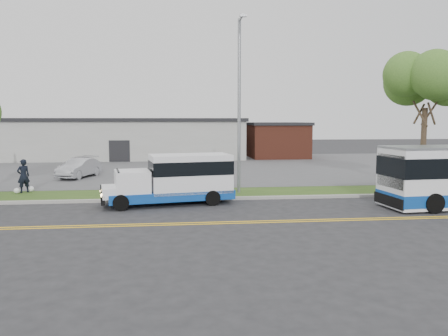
{
  "coord_description": "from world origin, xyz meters",
  "views": [
    {
      "loc": [
        -0.46,
        -21.25,
        4.15
      ],
      "look_at": [
        2.05,
        1.8,
        1.6
      ],
      "focal_mm": 35.0,
      "sensor_mm": 36.0,
      "label": 1
    }
  ],
  "objects": [
    {
      "name": "shuttle_bus",
      "position": [
        -0.42,
        0.32,
        1.31
      ],
      "size": [
        6.63,
        3.15,
        2.45
      ],
      "rotation": [
        0.0,
        0.0,
        0.18
      ],
      "color": "#0E419A",
      "rests_on": "ground"
    },
    {
      "name": "ground",
      "position": [
        0.0,
        0.0,
        0.0
      ],
      "size": [
        140.0,
        140.0,
        0.0
      ],
      "primitive_type": "plane",
      "color": "#28282B",
      "rests_on": "ground"
    },
    {
      "name": "lane_line_south",
      "position": [
        0.0,
        -4.15,
        0.01
      ],
      "size": [
        70.0,
        0.12,
        0.01
      ],
      "primitive_type": "cube",
      "color": "yellow",
      "rests_on": "ground"
    },
    {
      "name": "verge",
      "position": [
        0.0,
        2.9,
        0.05
      ],
      "size": [
        80.0,
        3.3,
        0.1
      ],
      "primitive_type": "cube",
      "color": "#2C4A18",
      "rests_on": "ground"
    },
    {
      "name": "parking_lot",
      "position": [
        0.0,
        17.0,
        0.05
      ],
      "size": [
        80.0,
        25.0,
        0.1
      ],
      "primitive_type": "cube",
      "color": "#4C4C4F",
      "rests_on": "ground"
    },
    {
      "name": "grocery_bag_right",
      "position": [
        -8.7,
        4.25,
        0.26
      ],
      "size": [
        0.32,
        0.32,
        0.32
      ],
      "primitive_type": "sphere",
      "color": "white",
      "rests_on": "verge"
    },
    {
      "name": "brick_wing",
      "position": [
        10.5,
        26.0,
        1.96
      ],
      "size": [
        6.3,
        7.3,
        3.9
      ],
      "color": "brown",
      "rests_on": "ground"
    },
    {
      "name": "parked_car_b",
      "position": [
        -8.15,
        13.74,
        0.69
      ],
      "size": [
        2.84,
        4.37,
        1.18
      ],
      "primitive_type": "imported",
      "rotation": [
        0.0,
        0.0,
        -0.32
      ],
      "color": "silver",
      "rests_on": "parking_lot"
    },
    {
      "name": "tree_east",
      "position": [
        14.0,
        3.0,
        6.2
      ],
      "size": [
        5.2,
        5.2,
        8.33
      ],
      "color": "#3B2A20",
      "rests_on": "verge"
    },
    {
      "name": "grocery_bag_left",
      "position": [
        -9.3,
        3.75,
        0.26
      ],
      "size": [
        0.32,
        0.32,
        0.32
      ],
      "primitive_type": "sphere",
      "color": "white",
      "rests_on": "verge"
    },
    {
      "name": "lane_line_north",
      "position": [
        0.0,
        -3.85,
        0.01
      ],
      "size": [
        70.0,
        0.12,
        0.01
      ],
      "primitive_type": "cube",
      "color": "yellow",
      "rests_on": "ground"
    },
    {
      "name": "parked_car_a",
      "position": [
        -7.34,
        10.37,
        0.77
      ],
      "size": [
        2.64,
        4.31,
        1.34
      ],
      "primitive_type": "imported",
      "rotation": [
        0.0,
        0.0,
        -0.32
      ],
      "color": "#B4B5BB",
      "rests_on": "parking_lot"
    },
    {
      "name": "commercial_building",
      "position": [
        -6.0,
        27.0,
        2.18
      ],
      "size": [
        25.4,
        10.4,
        4.35
      ],
      "color": "#9E9E99",
      "rests_on": "ground"
    },
    {
      "name": "curb",
      "position": [
        0.0,
        1.1,
        0.07
      ],
      "size": [
        80.0,
        0.3,
        0.15
      ],
      "primitive_type": "cube",
      "color": "#9E9B93",
      "rests_on": "ground"
    },
    {
      "name": "pedestrian",
      "position": [
        -9.0,
        4.0,
        1.04
      ],
      "size": [
        0.82,
        0.78,
        1.89
      ],
      "primitive_type": "imported",
      "rotation": [
        0.0,
        0.0,
        3.81
      ],
      "color": "black",
      "rests_on": "verge"
    },
    {
      "name": "streetlight_near",
      "position": [
        3.0,
        2.73,
        5.23
      ],
      "size": [
        0.35,
        1.53,
        9.5
      ],
      "color": "gray",
      "rests_on": "verge"
    }
  ]
}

